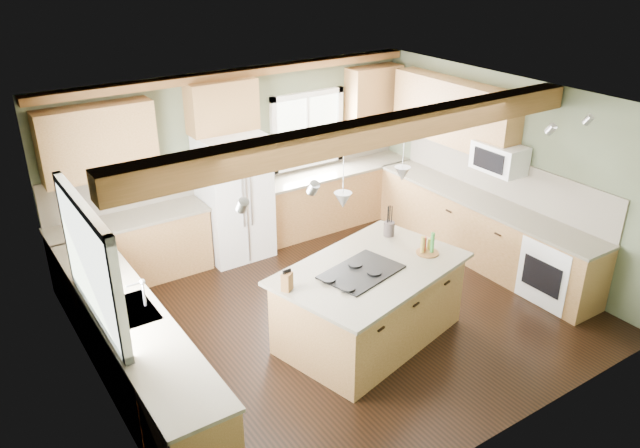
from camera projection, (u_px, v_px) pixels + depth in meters
floor at (338, 314)px, 7.70m from camera, size 5.60×5.60×0.00m
ceiling at (341, 107)px, 6.60m from camera, size 5.60×5.60×0.00m
wall_back at (240, 158)px, 9.03m from camera, size 5.60×0.00×5.60m
wall_left at (92, 289)px, 5.74m from camera, size 0.00×5.00×5.00m
wall_right at (505, 171)px, 8.56m from camera, size 0.00×5.00×5.00m
ceiling_beam at (375, 132)px, 6.22m from camera, size 5.55×0.26×0.26m
soffit_trim at (238, 74)px, 8.43m from camera, size 5.55×0.20×0.10m
backsplash_back at (240, 165)px, 9.06m from camera, size 5.58×0.03×0.58m
backsplash_right at (501, 176)px, 8.63m from camera, size 0.03×3.70×0.58m
base_cab_back_left at (133, 251)px, 8.27m from camera, size 2.02×0.60×0.88m
counter_back_left at (128, 219)px, 8.08m from camera, size 2.06×0.64×0.04m
base_cab_back_right at (335, 198)px, 9.92m from camera, size 2.62×0.60×0.88m
counter_back_right at (335, 171)px, 9.73m from camera, size 2.66×0.64×0.04m
base_cab_left at (134, 351)px, 6.30m from camera, size 0.60×3.70×0.88m
counter_left at (128, 313)px, 6.10m from camera, size 0.64×3.74×0.04m
base_cab_right at (480, 231)px, 8.81m from camera, size 0.60×3.70×0.88m
counter_right at (484, 201)px, 8.62m from camera, size 0.64×3.74×0.04m
upper_cab_back_left at (98, 142)px, 7.62m from camera, size 1.40×0.35×0.90m
upper_cab_over_fridge at (222, 106)px, 8.39m from camera, size 0.96×0.35×0.70m
upper_cab_right at (454, 112)px, 8.87m from camera, size 0.35×2.20×0.90m
upper_cab_back_corner at (374, 95)px, 9.78m from camera, size 0.90×0.35×0.90m
window_left at (88, 262)px, 5.68m from camera, size 0.04×1.60×1.05m
window_back at (307, 129)px, 9.49m from camera, size 1.10×0.04×1.00m
sink at (128, 312)px, 6.10m from camera, size 0.50×0.65×0.03m
faucet at (144, 294)px, 6.13m from camera, size 0.02×0.02×0.28m
dishwasher at (185, 429)px, 5.33m from camera, size 0.60×0.60×0.84m
oven at (557, 270)px, 7.83m from camera, size 0.60×0.72×0.84m
microwave at (499, 158)px, 8.30m from camera, size 0.40×0.70×0.38m
pendant_left at (343, 200)px, 6.14m from camera, size 0.18×0.18×0.16m
pendant_right at (402, 174)px, 6.81m from camera, size 0.18×0.18×0.16m
refrigerator at (234, 197)px, 8.76m from camera, size 0.90×0.74×1.80m
island at (369, 304)px, 7.09m from camera, size 2.23×1.66×0.88m
island_top at (371, 269)px, 6.90m from camera, size 2.39×1.82×0.04m
cooktop at (361, 272)px, 6.77m from camera, size 0.98×0.77×0.02m
knife_block at (287, 282)px, 6.41m from camera, size 0.15×0.14×0.20m
utensil_crock at (389, 229)px, 7.57m from camera, size 0.16×0.16×0.18m
bottle_tray at (428, 244)px, 7.13m from camera, size 0.30×0.30×0.24m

